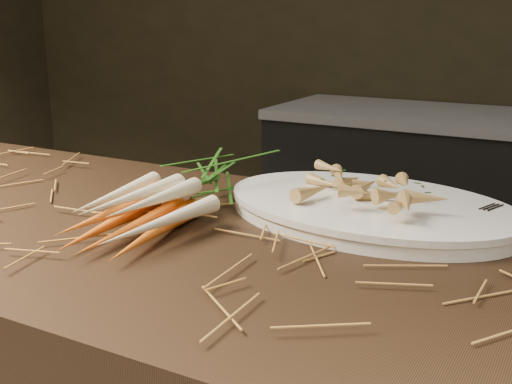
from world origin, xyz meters
TOP-DOWN VIEW (x-y plane):
  - back_counter at (0.30, 2.18)m, footprint 1.82×0.62m
  - straw_bedding at (0.00, 0.30)m, footprint 1.40×0.60m
  - root_veg_bunch at (0.06, 0.37)m, footprint 0.19×0.48m
  - serving_platter at (0.35, 0.50)m, footprint 0.54×0.39m
  - roasted_veg_heap at (0.35, 0.50)m, footprint 0.26×0.20m
  - serving_fork at (0.53, 0.46)m, footprint 0.08×0.18m

SIDE VIEW (x-z plane):
  - back_counter at x=0.30m, z-range 0.00..0.84m
  - straw_bedding at x=0.00m, z-range 0.90..0.92m
  - serving_platter at x=0.35m, z-range 0.90..0.93m
  - serving_fork at x=0.53m, z-range 0.93..0.93m
  - root_veg_bunch at x=0.06m, z-range 0.90..0.99m
  - roasted_veg_heap at x=0.35m, z-range 0.93..0.98m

